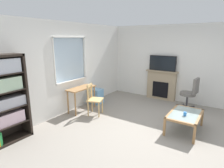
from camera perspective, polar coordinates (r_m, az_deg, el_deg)
ground at (r=4.73m, az=10.63°, el=-13.82°), size 6.22×6.09×0.02m
wall_back_with_window at (r=5.73m, az=-12.89°, el=4.69°), size 5.22×0.15×2.63m
wall_right at (r=6.80m, az=20.07°, el=5.80°), size 0.12×5.29×2.63m
bookshelf at (r=4.41m, az=-30.52°, el=-3.25°), size 0.90×0.38×1.86m
desk_under_window at (r=5.71m, az=-9.33°, el=-2.34°), size 0.96×0.39×0.73m
wooden_chair at (r=5.39m, az=-5.54°, el=-4.64°), size 0.53×0.52×0.90m
plastic_drawer_unit at (r=6.39m, az=-4.91°, el=-3.71°), size 0.35×0.40×0.49m
fireplace at (r=6.94m, az=14.87°, el=-0.27°), size 0.26×1.12×1.05m
tv at (r=6.79m, az=15.22°, el=6.16°), size 0.06×0.94×0.53m
office_chair at (r=6.24m, az=22.99°, el=-2.26°), size 0.57×0.58×1.00m
coffee_table at (r=4.81m, az=21.47°, el=-9.01°), size 1.07×0.68×0.44m
sippy_cup at (r=4.63m, az=21.46°, el=-8.51°), size 0.07×0.07×0.09m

